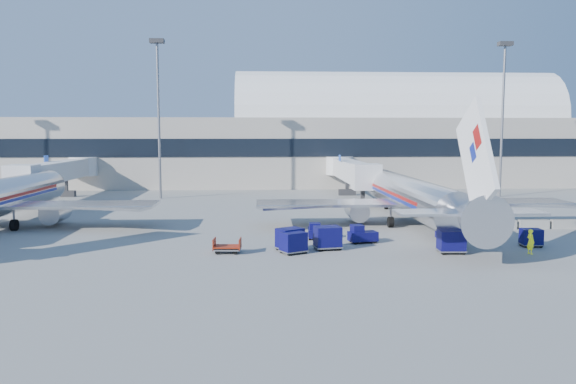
{
  "coord_description": "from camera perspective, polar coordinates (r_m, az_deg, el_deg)",
  "views": [
    {
      "loc": [
        -5.61,
        -51.32,
        9.36
      ],
      "look_at": [
        -2.75,
        6.0,
        3.36
      ],
      "focal_mm": 35.0,
      "sensor_mm": 36.0,
      "label": 1
    }
  ],
  "objects": [
    {
      "name": "tug_right",
      "position": [
        51.73,
        15.96,
        -3.97
      ],
      "size": [
        2.26,
        2.32,
        1.41
      ],
      "rotation": [
        0.0,
        0.0,
        -0.82
      ],
      "color": "#0A0945",
      "rests_on": "ground"
    },
    {
      "name": "cart_train_c",
      "position": [
        44.01,
        0.55,
        -5.11
      ],
      "size": [
        2.39,
        2.2,
        1.7
      ],
      "rotation": [
        0.0,
        0.0,
        0.49
      ],
      "color": "#0A0945",
      "rests_on": "ground"
    },
    {
      "name": "barrier_mid",
      "position": [
        60.39,
        23.68,
        -3.03
      ],
      "size": [
        3.0,
        0.55,
        0.9
      ],
      "primitive_type": "cube",
      "color": "#9E9E96",
      "rests_on": "ground"
    },
    {
      "name": "mast_east",
      "position": [
        88.94,
        21.03,
        9.07
      ],
      "size": [
        2.0,
        1.2,
        22.6
      ],
      "color": "slate",
      "rests_on": "ground"
    },
    {
      "name": "cart_train_b",
      "position": [
        45.19,
        0.19,
        -4.75
      ],
      "size": [
        2.54,
        2.39,
        1.79
      ],
      "rotation": [
        0.0,
        0.0,
        0.56
      ],
      "color": "#0A0945",
      "rests_on": "ground"
    },
    {
      "name": "jetbridge_near",
      "position": [
        83.36,
        6.27,
        2.19
      ],
      "size": [
        4.4,
        27.5,
        6.25
      ],
      "color": "silver",
      "rests_on": "ground"
    },
    {
      "name": "terminal",
      "position": [
        107.6,
        -7.14,
        4.94
      ],
      "size": [
        170.0,
        28.15,
        21.0
      ],
      "color": "#B2AA9E",
      "rests_on": "ground"
    },
    {
      "name": "airliner_main",
      "position": [
        58.32,
        12.69,
        -0.51
      ],
      "size": [
        32.0,
        37.26,
        12.07
      ],
      "color": "silver",
      "rests_on": "ground"
    },
    {
      "name": "mast_west",
      "position": [
        82.76,
        -13.05,
        9.58
      ],
      "size": [
        2.0,
        1.2,
        22.6
      ],
      "color": "slate",
      "rests_on": "ground"
    },
    {
      "name": "tug_lead",
      "position": [
        48.67,
        7.5,
        -4.31
      ],
      "size": [
        2.62,
        1.68,
        1.58
      ],
      "rotation": [
        0.0,
        0.0,
        0.21
      ],
      "color": "#0A0945",
      "rests_on": "ground"
    },
    {
      "name": "cart_open_red",
      "position": [
        44.52,
        -6.16,
        -5.67
      ],
      "size": [
        2.24,
        1.65,
        0.57
      ],
      "rotation": [
        0.0,
        0.0,
        -0.07
      ],
      "color": "slate",
      "rests_on": "ground"
    },
    {
      "name": "jetbridge_mid",
      "position": [
        87.2,
        -22.14,
        1.95
      ],
      "size": [
        4.4,
        27.5,
        6.25
      ],
      "color": "silver",
      "rests_on": "ground"
    },
    {
      "name": "ground",
      "position": [
        52.47,
        3.34,
        -4.32
      ],
      "size": [
        260.0,
        260.0,
        0.0
      ],
      "primitive_type": "plane",
      "color": "gray",
      "rests_on": "ground"
    },
    {
      "name": "barrier_near",
      "position": [
        58.99,
        20.81,
        -3.11
      ],
      "size": [
        3.0,
        0.55,
        0.9
      ],
      "primitive_type": "cube",
      "color": "#9E9E96",
      "rests_on": "ground"
    },
    {
      "name": "cart_solo_near",
      "position": [
        45.91,
        16.25,
        -4.8
      ],
      "size": [
        2.13,
        1.66,
        1.82
      ],
      "rotation": [
        0.0,
        0.0,
        -0.04
      ],
      "color": "#0A0945",
      "rests_on": "ground"
    },
    {
      "name": "cart_solo_far",
      "position": [
        50.88,
        23.47,
        -4.23
      ],
      "size": [
        1.75,
        1.37,
        1.49
      ],
      "rotation": [
        0.0,
        0.0,
        -0.05
      ],
      "color": "#0A0945",
      "rests_on": "ground"
    },
    {
      "name": "barrier_far",
      "position": [
        61.93,
        26.42,
        -2.94
      ],
      "size": [
        3.0,
        0.55,
        0.9
      ],
      "primitive_type": "cube",
      "color": "#9E9E96",
      "rests_on": "ground"
    },
    {
      "name": "cart_train_a",
      "position": [
        45.59,
        4.05,
        -4.61
      ],
      "size": [
        2.39,
        1.98,
        1.88
      ],
      "rotation": [
        0.0,
        0.0,
        0.18
      ],
      "color": "#0A0945",
      "rests_on": "ground"
    },
    {
      "name": "ramp_worker",
      "position": [
        47.75,
        23.42,
        -4.65
      ],
      "size": [
        0.63,
        0.8,
        1.95
      ],
      "primitive_type": "imported",
      "rotation": [
        0.0,
        0.0,
        1.83
      ],
      "color": "#BBE117",
      "rests_on": "ground"
    },
    {
      "name": "tug_left",
      "position": [
        50.27,
        2.71,
        -4.0
      ],
      "size": [
        1.26,
        2.32,
        1.47
      ],
      "rotation": [
        0.0,
        0.0,
        1.51
      ],
      "color": "#0A0945",
      "rests_on": "ground"
    }
  ]
}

